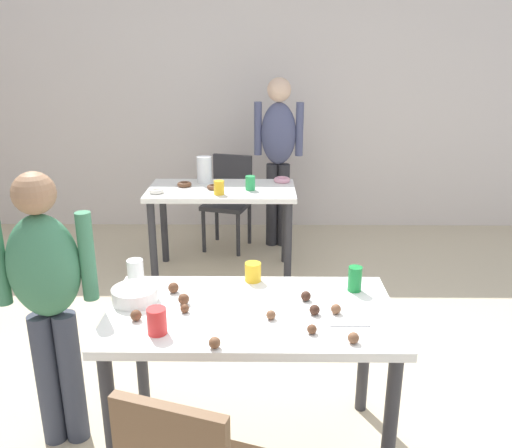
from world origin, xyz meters
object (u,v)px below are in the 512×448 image
(dining_table_near, at_px, (251,330))
(pitcher_far, at_px, (204,170))
(dining_table_far, at_px, (222,202))
(chair_far_table, at_px, (229,196))
(person_girl_near, at_px, (48,292))
(soda_can, at_px, (355,279))
(person_adult_far, at_px, (278,148))
(mixing_bowl, at_px, (135,295))

(dining_table_near, relative_size, pitcher_far, 5.76)
(dining_table_far, distance_m, chair_far_table, 0.68)
(person_girl_near, bearing_deg, dining_table_near, -3.08)
(dining_table_near, distance_m, soda_can, 0.55)
(person_adult_far, height_order, mixing_bowl, person_adult_far)
(person_adult_far, bearing_deg, pitcher_far, -141.97)
(person_girl_near, xyz_separation_m, mixing_bowl, (0.39, 0.03, -0.02))
(mixing_bowl, distance_m, soda_can, 1.03)
(chair_far_table, distance_m, person_adult_far, 0.65)
(chair_far_table, bearing_deg, dining_table_far, -91.73)
(person_adult_far, relative_size, soda_can, 12.99)
(person_girl_near, distance_m, soda_can, 1.42)
(person_girl_near, relative_size, person_adult_far, 0.86)
(person_girl_near, height_order, mixing_bowl, person_girl_near)
(dining_table_far, bearing_deg, person_adult_far, 54.70)
(dining_table_near, bearing_deg, person_girl_near, 176.92)
(dining_table_near, distance_m, dining_table_far, 2.10)
(person_adult_far, height_order, pitcher_far, person_adult_far)
(person_adult_far, relative_size, pitcher_far, 7.10)
(chair_far_table, distance_m, soda_can, 2.68)
(dining_table_far, bearing_deg, person_girl_near, -107.59)
(dining_table_near, height_order, mixing_bowl, mixing_bowl)
(soda_can, bearing_deg, dining_table_far, 112.24)
(dining_table_far, distance_m, pitcher_far, 0.33)
(dining_table_near, height_order, dining_table_far, same)
(person_girl_near, bearing_deg, dining_table_far, 72.41)
(dining_table_near, xyz_separation_m, chair_far_table, (-0.26, 2.75, -0.15))
(dining_table_near, xyz_separation_m, soda_can, (0.49, 0.19, 0.16))
(soda_can, distance_m, pitcher_far, 2.27)
(chair_far_table, distance_m, person_girl_near, 2.79)
(dining_table_far, xyz_separation_m, person_adult_far, (0.48, 0.68, 0.32))
(dining_table_near, xyz_separation_m, mixing_bowl, (-0.53, 0.07, 0.14))
(chair_far_table, xyz_separation_m, person_adult_far, (0.46, 0.01, 0.46))
(dining_table_near, bearing_deg, chair_far_table, 95.41)
(dining_table_near, relative_size, person_girl_near, 0.94)
(dining_table_near, xyz_separation_m, dining_table_far, (-0.28, 2.08, -0.01))
(dining_table_far, relative_size, mixing_bowl, 5.67)
(mixing_bowl, relative_size, pitcher_far, 0.94)
(dining_table_far, xyz_separation_m, pitcher_far, (-0.16, 0.18, 0.23))
(mixing_bowl, distance_m, pitcher_far, 2.19)
(person_girl_near, xyz_separation_m, soda_can, (1.41, 0.14, 0.01))
(dining_table_far, relative_size, soda_can, 9.79)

